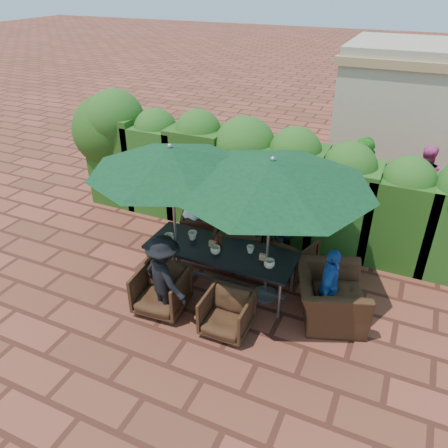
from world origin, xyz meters
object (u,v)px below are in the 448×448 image
at_px(dining_table, 221,253).
at_px(chair_far_left, 204,226).
at_px(umbrella_right, 272,173).
at_px(chair_near_right, 227,312).
at_px(chair_end_right, 331,290).
at_px(umbrella_left, 171,159).
at_px(chair_near_left, 161,289).
at_px(chair_far_mid, 239,240).
at_px(chair_far_right, 292,253).

xyz_separation_m(dining_table, chair_far_left, (-0.85, 1.06, -0.26)).
bearing_deg(umbrella_right, chair_far_left, 148.56).
height_order(umbrella_right, chair_far_left, umbrella_right).
xyz_separation_m(chair_near_right, chair_end_right, (1.31, 0.95, 0.15)).
bearing_deg(chair_far_left, umbrella_left, 70.80).
height_order(umbrella_left, chair_near_left, umbrella_left).
relative_size(chair_near_left, chair_near_right, 1.11).
xyz_separation_m(umbrella_right, chair_far_mid, (-0.80, 0.77, -1.78)).
distance_m(umbrella_right, chair_far_left, 2.61).
height_order(chair_far_mid, chair_far_right, chair_far_mid).
xyz_separation_m(umbrella_right, chair_end_right, (1.06, -0.05, -1.71)).
height_order(umbrella_left, chair_far_left, umbrella_left).
distance_m(chair_near_right, chair_end_right, 1.62).
bearing_deg(umbrella_right, chair_end_right, -2.93).
height_order(chair_far_right, chair_near_right, chair_far_right).
relative_size(chair_far_left, chair_end_right, 0.73).
bearing_deg(umbrella_right, umbrella_left, -174.64).
xyz_separation_m(chair_far_left, chair_far_right, (1.80, -0.10, -0.06)).
relative_size(umbrella_right, chair_end_right, 2.61).
distance_m(dining_table, chair_near_left, 1.13).
bearing_deg(umbrella_right, chair_far_right, 78.55).
bearing_deg(chair_near_right, chair_far_right, 76.33).
height_order(umbrella_right, chair_near_left, umbrella_right).
bearing_deg(chair_far_right, dining_table, 62.77).
height_order(chair_near_right, chair_end_right, chair_end_right).
xyz_separation_m(chair_far_right, chair_end_right, (0.88, -0.94, 0.14)).
xyz_separation_m(umbrella_left, chair_far_left, (-0.05, 1.14, -1.79)).
height_order(dining_table, chair_far_left, chair_far_left).
bearing_deg(umbrella_left, chair_far_left, 92.54).
bearing_deg(chair_end_right, umbrella_right, 67.48).
xyz_separation_m(chair_far_right, chair_near_right, (-0.43, -1.89, -0.01)).
relative_size(umbrella_left, chair_near_left, 3.34).
bearing_deg(chair_near_left, umbrella_left, 97.85).
relative_size(umbrella_left, chair_end_right, 2.24).
height_order(chair_far_left, chair_near_right, chair_far_left).
bearing_deg(chair_far_right, chair_far_left, 14.19).
relative_size(chair_far_right, chair_end_right, 0.63).
bearing_deg(chair_near_left, chair_near_right, -6.06).
bearing_deg(chair_far_left, chair_far_right, 154.91).
distance_m(chair_far_mid, chair_far_right, 0.98).
bearing_deg(umbrella_right, chair_far_mid, 136.01).
relative_size(umbrella_left, chair_near_right, 3.70).
height_order(chair_far_left, chair_end_right, chair_end_right).
height_order(umbrella_left, chair_end_right, umbrella_left).
bearing_deg(chair_near_left, dining_table, 51.09).
bearing_deg(umbrella_left, chair_end_right, 2.02).
bearing_deg(chair_far_mid, chair_near_right, 91.41).
distance_m(dining_table, chair_far_mid, 0.88).
xyz_separation_m(chair_near_left, chair_end_right, (2.45, 0.92, 0.12)).
bearing_deg(chair_end_right, chair_far_right, 23.70).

